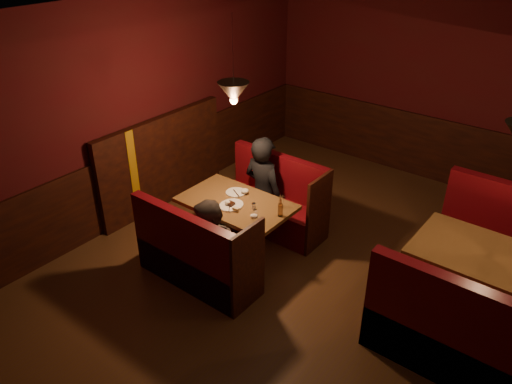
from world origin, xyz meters
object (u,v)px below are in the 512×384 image
Objects in this scene: main_table at (237,214)px; second_bench_far at (506,252)px; main_bench_near at (195,260)px; second_table at (485,272)px; main_bench_far at (275,205)px; diner_b at (210,232)px; diner_a at (263,171)px; second_bench_near at (454,341)px.

main_table is 3.09m from second_bench_far.
second_table is (2.66, 1.38, 0.28)m from main_bench_near.
diner_b is (0.15, -1.40, 0.38)m from main_bench_far.
diner_a reaches higher than main_bench_far.
second_bench_near is 1.12× the size of diner_b.
main_table is at bearing -151.53° from second_bench_far.
main_table is 0.79m from main_bench_far.
diner_b is at bearing 106.53° from diner_a.
second_table is 2.82m from diner_a.
main_table is 2.75m from second_table.
second_table is (2.66, -0.13, 0.28)m from main_bench_far.
main_bench_far is 0.90× the size of diner_a.
diner_b reaches higher than main_table.
diner_a reaches higher than second_bench_far.
second_bench_far is at bearing 41.59° from diner_b.
second_bench_far is 1.00× the size of second_bench_near.
main_table is 0.75m from diner_a.
second_table is 0.87× the size of diner_a.
diner_a is 1.16× the size of diner_b.
main_bench_near is 3.50m from second_bench_far.
second_bench_near is (0.03, -0.85, -0.24)m from second_table.
main_bench_near is at bearing -88.82° from main_table.
diner_b is (-2.55, -0.41, 0.34)m from second_bench_near.
diner_a reaches higher than second_table.
main_table is at bearing 91.18° from main_bench_near.
diner_b is at bearing -75.87° from main_table.
main_bench_far is 1.51m from main_bench_near.
diner_a is at bearing 178.61° from second_table.
second_table is 0.90× the size of second_bench_far.
second_bench_far is 0.97× the size of diner_a.
second_bench_near reaches higher than main_bench_far.
main_table is at bearing -166.95° from second_table.
second_bench_far is (2.71, 1.47, -0.19)m from main_table.
main_bench_near is at bearing -140.45° from second_bench_far.
main_bench_far is 2.79m from second_bench_far.
diner_a is (-0.13, 0.69, 0.26)m from main_table.
main_bench_near is 0.90× the size of diner_a.
diner_a is at bearing 104.33° from diner_b.
second_bench_near is at bearing -20.05° from main_bench_far.
second_bench_far is at bearing 90.00° from second_bench_near.
main_table reaches higher than second_table.
main_table is 0.85× the size of second_bench_near.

